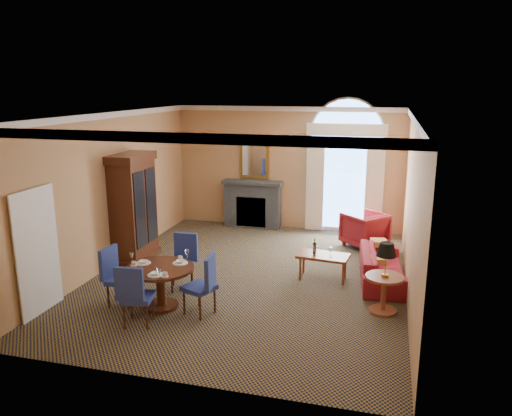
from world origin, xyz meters
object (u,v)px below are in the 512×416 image
(coffee_table, at_px, (323,257))
(dining_table, at_px, (160,278))
(armoire, at_px, (133,209))
(side_table, at_px, (385,271))
(sofa, at_px, (382,266))
(armchair, at_px, (364,229))

(coffee_table, bearing_deg, dining_table, -134.93)
(armoire, bearing_deg, side_table, -14.14)
(dining_table, relative_size, sofa, 0.57)
(coffee_table, bearing_deg, sofa, 15.99)
(dining_table, xyz_separation_m, armchair, (3.19, 4.35, -0.13))
(dining_table, relative_size, side_table, 0.97)
(sofa, xyz_separation_m, coffee_table, (-1.14, -0.20, 0.16))
(dining_table, bearing_deg, coffee_table, 38.90)
(coffee_table, bearing_deg, armchair, 79.75)
(armchair, bearing_deg, sofa, 54.46)
(sofa, xyz_separation_m, side_table, (0.05, -1.42, 0.44))
(sofa, bearing_deg, coffee_table, 94.71)
(sofa, bearing_deg, armchair, 6.85)
(coffee_table, xyz_separation_m, side_table, (1.19, -1.23, 0.28))
(armoire, relative_size, armchair, 2.61)
(armchair, height_order, side_table, side_table)
(armoire, relative_size, coffee_table, 2.24)
(armchair, distance_m, coffee_table, 2.42)
(armchair, xyz_separation_m, side_table, (0.50, -3.55, 0.33))
(dining_table, bearing_deg, armchair, 53.72)
(sofa, bearing_deg, dining_table, 116.24)
(armoire, relative_size, side_table, 1.95)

